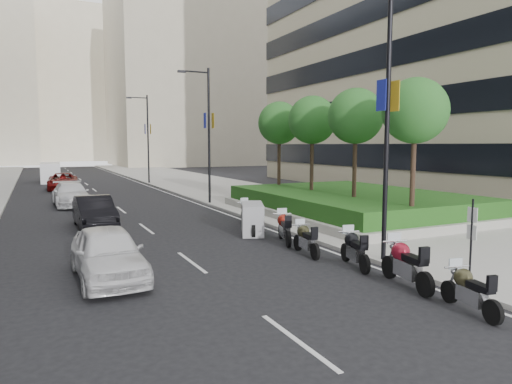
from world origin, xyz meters
TOP-DOWN VIEW (x-y plane):
  - ground at (0.00, 0.00)m, footprint 160.00×160.00m
  - sidewalk_right at (9.00, 30.00)m, footprint 10.00×100.00m
  - lane_edge at (3.70, 30.00)m, footprint 0.12×100.00m
  - lane_centre at (-1.50, 30.00)m, footprint 0.12×100.00m
  - building_cream_right at (22.00, 80.00)m, footprint 28.00×24.00m
  - building_cream_centre at (2.00, 120.00)m, footprint 30.00×24.00m
  - planter at (10.00, 10.00)m, footprint 10.00×14.00m
  - hedge at (10.00, 10.00)m, footprint 9.40×13.40m
  - tree_0 at (8.50, 4.00)m, footprint 2.80×2.80m
  - tree_1 at (8.50, 8.00)m, footprint 2.80×2.80m
  - tree_2 at (8.50, 12.00)m, footprint 2.80×2.80m
  - tree_3 at (8.50, 16.00)m, footprint 2.80×2.80m
  - lamp_post_0 at (4.14, 1.00)m, footprint 2.34×0.45m
  - lamp_post_1 at (4.14, 18.00)m, footprint 2.34×0.45m
  - lamp_post_2 at (4.14, 36.00)m, footprint 2.34×0.45m
  - parking_sign at (4.80, -2.00)m, footprint 0.06×0.32m
  - motorcycle_0 at (3.01, -3.43)m, footprint 0.71×2.03m
  - motorcycle_1 at (3.11, -1.24)m, footprint 0.84×2.44m
  - motorcycle_2 at (3.13, 1.08)m, footprint 0.87×2.18m
  - motorcycle_3 at (2.59, 3.19)m, footprint 0.71×2.13m
  - motorcycle_4 at (2.91, 5.35)m, footprint 0.99×2.23m
  - motorcycle_5 at (2.51, 7.57)m, footprint 1.73×2.46m
  - motorcycle_6 at (3.29, 9.85)m, footprint 0.76×2.21m
  - car_a at (-4.34, 3.19)m, footprint 1.95×4.67m
  - car_b at (-3.69, 12.34)m, footprint 1.72×4.69m
  - car_c at (-4.12, 21.50)m, footprint 2.30×5.32m
  - car_d at (-3.97, 33.43)m, footprint 2.83×5.55m
  - delivery_van at (-4.69, 42.47)m, footprint 2.09×5.07m

SIDE VIEW (x-z plane):
  - ground at x=0.00m, z-range 0.00..0.00m
  - lane_edge at x=3.70m, z-range 0.00..0.01m
  - lane_centre at x=-1.50m, z-range 0.00..0.01m
  - sidewalk_right at x=9.00m, z-range 0.00..0.15m
  - planter at x=10.00m, z-range 0.15..0.55m
  - motorcycle_0 at x=3.01m, z-range 0.04..1.06m
  - motorcycle_3 at x=2.59m, z-range 0.04..1.10m
  - motorcycle_2 at x=3.13m, z-range 0.04..1.15m
  - motorcycle_6 at x=3.29m, z-range 0.04..1.15m
  - motorcycle_4 at x=2.91m, z-range 0.04..1.19m
  - motorcycle_1 at x=3.11m, z-range 0.04..1.27m
  - motorcycle_5 at x=2.51m, z-range 0.00..1.38m
  - car_d at x=-3.97m, z-range 0.00..1.50m
  - car_c at x=-4.12m, z-range 0.00..1.53m
  - car_b at x=-3.69m, z-range 0.00..1.53m
  - car_a at x=-4.34m, z-range 0.00..1.58m
  - hedge at x=10.00m, z-range 0.55..1.35m
  - delivery_van at x=-4.69m, z-range -0.07..2.03m
  - parking_sign at x=4.80m, z-range 0.21..2.71m
  - lamp_post_0 at x=4.14m, z-range 0.57..9.57m
  - lamp_post_1 at x=4.14m, z-range 0.57..9.57m
  - lamp_post_2 at x=4.14m, z-range 0.57..9.57m
  - tree_0 at x=8.50m, z-range 2.27..8.57m
  - tree_1 at x=8.50m, z-range 2.27..8.57m
  - tree_2 at x=8.50m, z-range 2.27..8.57m
  - tree_3 at x=8.50m, z-range 2.27..8.57m
  - building_cream_right at x=22.00m, z-range 0.00..36.00m
  - building_cream_centre at x=2.00m, z-range 0.00..38.00m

